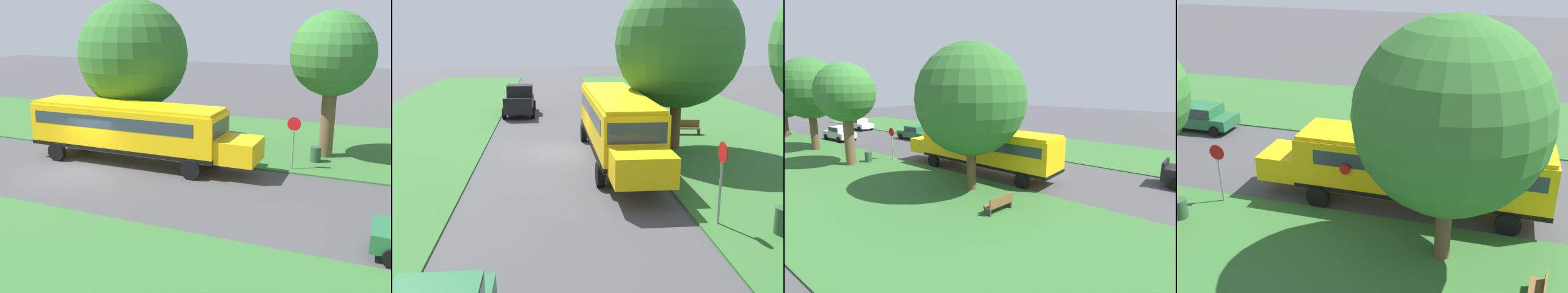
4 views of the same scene
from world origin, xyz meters
The scene contains 13 objects.
ground_plane centered at (0.00, 0.00, 0.00)m, with size 120.00×120.00×0.00m, color #424244.
grass_verge centered at (-10.00, 0.00, 0.04)m, with size 12.00×80.00×0.08m, color #33662D.
grass_far_side centered at (9.00, 0.00, 0.04)m, with size 10.00×80.00×0.07m, color #33662D.
school_bus centered at (-2.58, 1.70, 1.92)m, with size 2.84×12.42×3.16m.
car_green_nearest centered at (2.80, 15.96, 0.88)m, with size 2.02×4.40×1.56m.
car_silver_middle centered at (-2.80, 22.30, 0.88)m, with size 2.02×4.40×1.56m.
car_white_furthest centered at (2.80, 28.06, 0.88)m, with size 2.02×4.40×1.56m.
oak_tree_beside_bus centered at (-5.86, 0.03, 5.35)m, with size 6.39×6.39×8.61m.
oak_tree_roadside_mid centered at (-7.55, 11.01, 5.62)m, with size 4.44×4.44×7.89m.
oak_tree_far_end centered at (-7.05, 18.78, 5.97)m, with size 5.65×5.65×8.70m.
stop_sign centered at (-4.60, 9.77, 1.74)m, with size 0.08×0.68×2.74m.
park_bench centered at (-7.54, -3.23, 0.47)m, with size 1.65×0.71×0.92m.
trash_bin centered at (-6.28, 10.68, 0.45)m, with size 0.56×0.56×0.90m, color #2D4C33.
Camera 3 is at (-19.14, -11.45, 6.34)m, focal length 28.00 mm.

